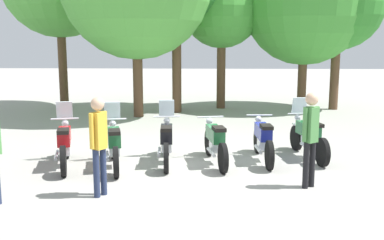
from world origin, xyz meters
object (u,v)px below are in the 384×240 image
motorcycle_3 (215,141)px  tree_5 (305,3)px  motorcycle_2 (166,140)px  person_2 (99,138)px  motorcycle_5 (308,136)px  motorcycle_4 (263,139)px  person_1 (310,132)px  tree_4 (222,9)px  motorcycle_0 (64,143)px  motorcycle_1 (114,144)px  tree_6 (338,5)px

motorcycle_3 → tree_5: bearing=-33.7°
motorcycle_2 → person_2: (-0.95, -2.30, 0.52)m
motorcycle_3 → motorcycle_5: motorcycle_5 is taller
motorcycle_4 → motorcycle_5: 1.14m
motorcycle_5 → person_1: person_1 is taller
tree_5 → motorcycle_4: bearing=-106.7°
motorcycle_3 → person_1: 2.47m
tree_4 → tree_5: tree_5 is taller
tree_4 → tree_5: bearing=0.0°
motorcycle_3 → person_2: size_ratio=1.23×
motorcycle_0 → person_2: size_ratio=1.21×
motorcycle_0 → motorcycle_1: same height
tree_6 → tree_4: bearing=177.9°
motorcycle_5 → tree_4: 9.22m
motorcycle_2 → tree_6: size_ratio=0.36×
motorcycle_3 → person_1: (1.74, -1.67, 0.56)m
motorcycle_1 → motorcycle_4: motorcycle_1 is taller
motorcycle_2 → person_2: person_2 is taller
motorcycle_4 → tree_5: size_ratio=0.32×
motorcycle_3 → tree_5: 10.36m
motorcycle_2 → motorcycle_4: bearing=-87.2°
motorcycle_3 → motorcycle_2: bearing=79.1°
motorcycle_2 → motorcycle_3: 1.10m
motorcycle_3 → motorcycle_4: size_ratio=0.99×
person_1 → tree_6: size_ratio=0.30×
person_1 → tree_6: (3.22, 10.41, 3.14)m
motorcycle_4 → tree_4: tree_4 is taller
motorcycle_1 → person_1: size_ratio=1.20×
motorcycle_1 → motorcycle_5: size_ratio=0.99×
person_2 → tree_4: size_ratio=0.31×
person_2 → motorcycle_5: bearing=66.0°
motorcycle_1 → person_1: bearing=-121.9°
motorcycle_2 → motorcycle_3: bearing=-94.6°
motorcycle_1 → tree_6: size_ratio=0.36×
person_2 → tree_5: 13.01m
motorcycle_5 → person_2: 5.17m
motorcycle_4 → tree_5: (2.58, 8.62, 3.80)m
motorcycle_4 → tree_6: bearing=-28.1°
motorcycle_4 → person_1: size_ratio=1.23×
motorcycle_0 → tree_6: size_ratio=0.35×
tree_6 → motorcycle_0: bearing=-132.1°
motorcycle_1 → motorcycle_3: bearing=-93.5°
motorcycle_3 → tree_6: size_ratio=0.36×
motorcycle_0 → person_1: size_ratio=1.19×
motorcycle_3 → motorcycle_1: bearing=89.6°
motorcycle_5 → motorcycle_1: bearing=92.8°
motorcycle_4 → person_2: bearing=126.1°
tree_6 → motorcycle_4: bearing=-114.6°
person_1 → person_2: (-3.78, -0.64, -0.02)m
person_2 → tree_4: bearing=109.5°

